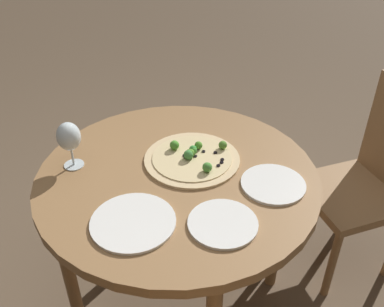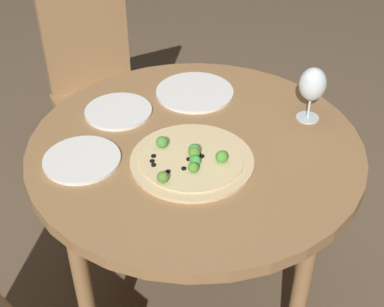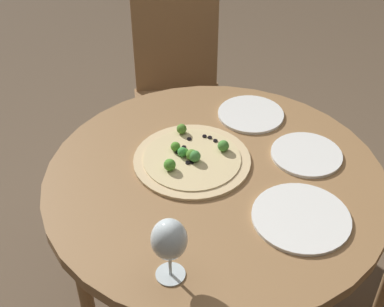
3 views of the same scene
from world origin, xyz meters
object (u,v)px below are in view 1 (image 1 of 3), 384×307
plate_far (133,222)px  chair_2 (368,179)px  pizza (192,158)px  wine_glass (69,137)px  plate_side (273,184)px  plate_near (223,223)px

plate_far → chair_2: bearing=-31.1°
pizza → wine_glass: 0.45m
wine_glass → plate_side: (0.25, -0.67, -0.12)m
plate_near → wine_glass: bearing=89.2°
pizza → plate_side: pizza is taller
pizza → plate_side: size_ratio=1.60×
wine_glass → plate_near: wine_glass is taller
pizza → plate_near: size_ratio=1.63×
plate_near → pizza: bearing=44.6°
pizza → wine_glass: wine_glass is taller
plate_side → plate_near: bearing=165.5°
chair_2 → plate_near: size_ratio=4.21×
pizza → plate_side: bearing=-88.9°
wine_glass → plate_near: size_ratio=0.82×
chair_2 → plate_near: chair_2 is taller
plate_near → plate_far: (-0.13, 0.24, 0.00)m
wine_glass → plate_side: size_ratio=0.80×
chair_2 → plate_far: 1.14m
wine_glass → plate_near: 0.62m
pizza → plate_near: 0.35m
pizza → plate_side: 0.31m
plate_near → plate_side: 0.27m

